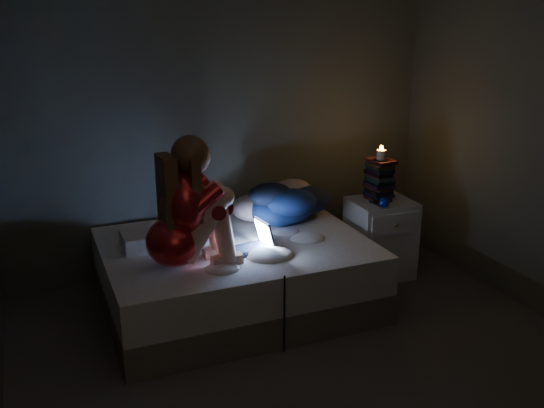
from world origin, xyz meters
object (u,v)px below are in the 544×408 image
phone (378,203)px  laptop (248,236)px  bed (236,274)px  candle (381,157)px  nightstand (380,238)px  woman (171,205)px

phone → laptop: bearing=-179.9°
laptop → bed: bearing=90.1°
bed → candle: 1.49m
laptop → nightstand: (1.26, 0.28, -0.30)m
laptop → phone: (1.18, 0.22, 0.03)m
bed → laptop: size_ratio=6.06×
phone → candle: bearing=46.8°
laptop → candle: (1.25, 0.33, 0.37)m
woman → nightstand: woman is taller
bed → phone: bearing=1.3°
bed → woman: bearing=-150.5°
woman → candle: bearing=10.3°
bed → nightstand: nightstand is taller
candle → nightstand: bearing=-86.8°
laptop → phone: bearing=1.8°
laptop → nightstand: laptop is taller
bed → nightstand: 1.29m
laptop → candle: 1.35m
bed → woman: 0.91m
candle → phone: bearing=-122.7°
candle → phone: size_ratio=0.57×
bed → phone: (1.21, 0.03, 0.39)m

